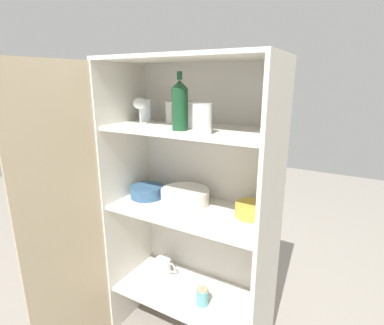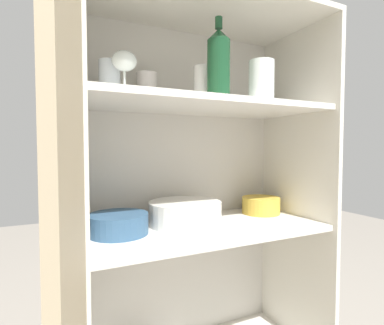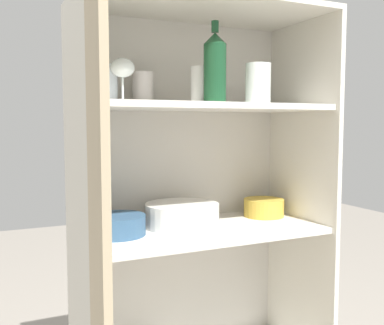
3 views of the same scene
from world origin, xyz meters
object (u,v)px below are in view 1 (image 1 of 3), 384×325
Objects in this scene: mixing_bowl_large at (147,191)px; serving_bowl_small at (251,209)px; wine_bottle at (179,105)px; storage_jar at (203,296)px; plate_stack_white at (185,197)px; coffee_mug_primary at (164,266)px.

serving_bowl_small reaches higher than mixing_bowl_large.
wine_bottle reaches higher than storage_jar.
plate_stack_white is 2.77× the size of storage_jar.
serving_bowl_small reaches higher than storage_jar.
mixing_bowl_large is 1.21× the size of serving_bowl_small.
wine_bottle is 1.38× the size of mixing_bowl_large.
storage_jar is at bearing -29.85° from plate_stack_white.
plate_stack_white is 1.39× the size of mixing_bowl_large.
mixing_bowl_large is (-0.29, 0.11, -0.50)m from wine_bottle.
wine_bottle reaches higher than mixing_bowl_large.
storage_jar is at bearing -9.94° from mixing_bowl_large.
serving_bowl_small is 0.55m from storage_jar.
plate_stack_white is (-0.05, 0.13, -0.49)m from wine_bottle.
mixing_bowl_large is at bearing -174.87° from plate_stack_white.
wine_bottle is at bearing -35.12° from coffee_mug_primary.
wine_bottle is at bearing -152.00° from serving_bowl_small.
plate_stack_white is at bearing 111.83° from wine_bottle.
wine_bottle is 1.03m from coffee_mug_primary.
coffee_mug_primary is at bearing 35.43° from mixing_bowl_large.
plate_stack_white reaches higher than storage_jar.
mixing_bowl_large reaches higher than storage_jar.
coffee_mug_primary is (-0.53, -0.00, -0.49)m from serving_bowl_small.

